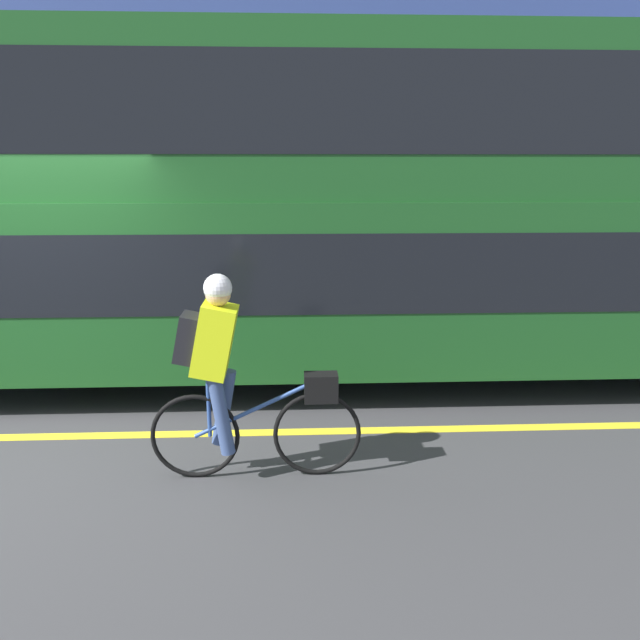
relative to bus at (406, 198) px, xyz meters
name	(u,v)px	position (x,y,z in m)	size (l,w,h in m)	color
ground_plane	(8,449)	(-3.78, -1.86, -2.05)	(80.00, 80.00, 0.00)	#38383A
road_center_line	(19,437)	(-3.78, -1.63, -2.05)	(50.00, 0.14, 0.01)	yellow
sidewalk_curb	(152,300)	(-3.78, 4.01, -1.98)	(60.00, 1.83, 0.15)	#A8A399
building_facade	(149,49)	(-3.78, 5.08, 2.38)	(60.00, 0.30, 8.86)	#33478C
bus	(406,198)	(0.00, 0.00, 0.00)	(11.18, 2.48, 3.67)	black
cyclist_on_bike	(232,371)	(-1.75, -2.45, -1.17)	(1.65, 0.32, 1.63)	black
street_sign_post	(377,207)	(0.21, 3.92, -0.35)	(0.36, 0.09, 2.80)	#59595B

